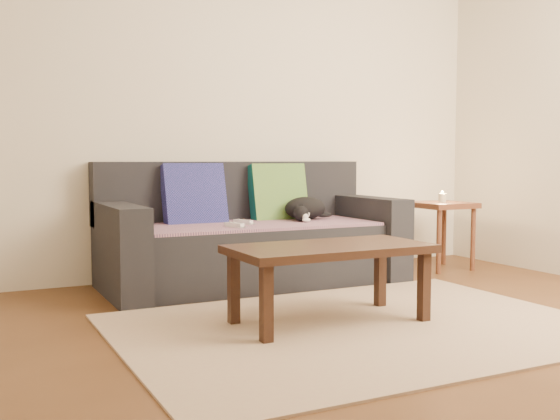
{
  "coord_description": "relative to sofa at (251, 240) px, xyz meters",
  "views": [
    {
      "loc": [
        -1.89,
        -2.69,
        0.89
      ],
      "look_at": [
        0.05,
        1.2,
        0.55
      ],
      "focal_mm": 42.0,
      "sensor_mm": 36.0,
      "label": 1
    }
  ],
  "objects": [
    {
      "name": "wii_remote_b",
      "position": [
        -0.25,
        -0.29,
        0.15
      ],
      "size": [
        0.09,
        0.15,
        0.03
      ],
      "primitive_type": "cube",
      "rotation": [
        0.0,
        0.0,
        1.97
      ],
      "color": "white",
      "rests_on": "throw_blanket"
    },
    {
      "name": "side_table",
      "position": [
        1.63,
        -0.13,
        0.14
      ],
      "size": [
        0.43,
        0.43,
        0.54
      ],
      "color": "brown",
      "rests_on": "ground"
    },
    {
      "name": "coffee_table",
      "position": [
        -0.1,
        -1.27,
        0.07
      ],
      "size": [
        1.07,
        0.54,
        0.43
      ],
      "color": "black",
      "rests_on": "rug"
    },
    {
      "name": "wii_remote_a",
      "position": [
        -0.11,
        -0.12,
        0.15
      ],
      "size": [
        0.1,
        0.15,
        0.03
      ],
      "primitive_type": "cube",
      "rotation": [
        0.0,
        0.0,
        2.05
      ],
      "color": "white",
      "rests_on": "throw_blanket"
    },
    {
      "name": "sofa",
      "position": [
        0.0,
        0.0,
        0.0
      ],
      "size": [
        2.1,
        0.94,
        0.87
      ],
      "color": "#232328",
      "rests_on": "ground"
    },
    {
      "name": "back_wall",
      "position": [
        0.0,
        0.43,
        0.99
      ],
      "size": [
        4.5,
        0.04,
        2.6
      ],
      "primitive_type": "cube",
      "color": "beige",
      "rests_on": "ground"
    },
    {
      "name": "ground",
      "position": [
        0.0,
        -1.57,
        -0.31
      ],
      "size": [
        4.5,
        4.5,
        0.0
      ],
      "primitive_type": "plane",
      "color": "brown",
      "rests_on": "ground"
    },
    {
      "name": "cushion_green",
      "position": [
        0.3,
        0.17,
        0.32
      ],
      "size": [
        0.44,
        0.2,
        0.45
      ],
      "primitive_type": "cube",
      "rotation": [
        -0.21,
        0.0,
        0.0
      ],
      "color": "#0B4846",
      "rests_on": "throw_blanket"
    },
    {
      "name": "rug",
      "position": [
        0.0,
        -1.42,
        -0.3
      ],
      "size": [
        2.5,
        1.8,
        0.01
      ],
      "primitive_type": "cube",
      "color": "tan",
      "rests_on": "ground"
    },
    {
      "name": "throw_blanket",
      "position": [
        0.0,
        -0.09,
        0.12
      ],
      "size": [
        1.66,
        0.74,
        0.02
      ],
      "primitive_type": "cube",
      "color": "#422D54",
      "rests_on": "sofa"
    },
    {
      "name": "cat",
      "position": [
        0.44,
        -0.01,
        0.21
      ],
      "size": [
        0.4,
        0.37,
        0.17
      ],
      "rotation": [
        0.0,
        0.0,
        0.3
      ],
      "color": "black",
      "rests_on": "throw_blanket"
    },
    {
      "name": "candle",
      "position": [
        1.63,
        -0.13,
        0.27
      ],
      "size": [
        0.06,
        0.06,
        0.09
      ],
      "color": "beige",
      "rests_on": "side_table"
    },
    {
      "name": "cushion_navy",
      "position": [
        -0.36,
        0.17,
        0.32
      ],
      "size": [
        0.45,
        0.22,
        0.46
      ],
      "primitive_type": "cube",
      "rotation": [
        -0.26,
        0.0,
        0.0
      ],
      "color": "#121B4F",
      "rests_on": "throw_blanket"
    }
  ]
}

